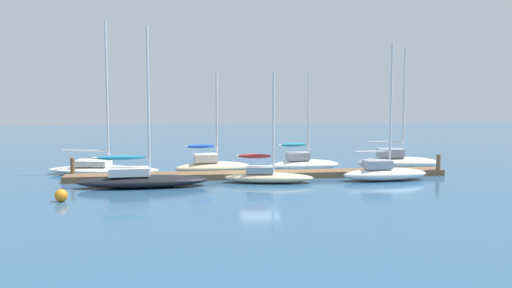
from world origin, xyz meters
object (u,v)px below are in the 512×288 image
object	(u,v)px
sailboat_2	(212,165)
sailboat_5	(384,172)
sailboat_3	(267,175)
sailboat_4	(304,163)
sailboat_1	(141,178)
sailboat_6	(397,161)
sailboat_0	(102,168)
mooring_buoy_orange	(61,195)

from	to	relation	value
sailboat_2	sailboat_5	xyz separation A→B (m)	(10.52, -4.27, -0.03)
sailboat_3	sailboat_4	distance (m)	5.64
sailboat_1	sailboat_2	bearing A→B (deg)	46.15
sailboat_2	sailboat_6	world-z (taller)	sailboat_6
sailboat_0	sailboat_6	world-z (taller)	sailboat_0
sailboat_0	sailboat_5	size ratio (longest dim) A/B	1.21
sailboat_1	sailboat_5	distance (m)	14.87
sailboat_3	sailboat_5	bearing A→B (deg)	9.03
sailboat_1	mooring_buoy_orange	world-z (taller)	sailboat_1
sailboat_2	sailboat_4	bearing A→B (deg)	-2.85
sailboat_0	sailboat_4	distance (m)	13.76
sailboat_0	sailboat_1	distance (m)	6.21
sailboat_1	sailboat_5	world-z (taller)	sailboat_1
sailboat_5	sailboat_6	bearing A→B (deg)	56.71
sailboat_1	sailboat_4	xyz separation A→B (m)	(10.76, 5.23, 0.04)
sailboat_0	sailboat_2	xyz separation A→B (m)	(7.34, -0.65, 0.12)
sailboat_5	mooring_buoy_orange	distance (m)	18.98
mooring_buoy_orange	sailboat_0	bearing A→B (deg)	86.03
sailboat_3	mooring_buoy_orange	xyz separation A→B (m)	(-11.13, -4.33, -0.16)
sailboat_0	sailboat_3	bearing A→B (deg)	-13.48
sailboat_1	sailboat_3	size ratio (longest dim) A/B	1.38
sailboat_0	sailboat_6	xyz separation A→B (m)	(20.66, -0.13, 0.15)
sailboat_0	sailboat_2	size ratio (longest dim) A/B	1.47
mooring_buoy_orange	sailboat_1	bearing A→B (deg)	45.51
sailboat_1	sailboat_6	bearing A→B (deg)	15.03
sailboat_3	sailboat_1	bearing A→B (deg)	-165.32
sailboat_1	sailboat_4	world-z (taller)	sailboat_1
sailboat_0	sailboat_5	distance (m)	18.53
sailboat_0	mooring_buoy_orange	world-z (taller)	sailboat_0
sailboat_2	sailboat_3	xyz separation A→B (m)	(3.15, -4.16, -0.10)
sailboat_1	sailboat_5	size ratio (longest dim) A/B	1.09
sailboat_1	sailboat_5	bearing A→B (deg)	0.31
sailboat_3	sailboat_5	size ratio (longest dim) A/B	0.79
sailboat_2	sailboat_1	bearing A→B (deg)	-138.96
sailboat_4	sailboat_5	bearing A→B (deg)	-53.01
sailboat_3	sailboat_6	bearing A→B (deg)	34.56
sailboat_0	mooring_buoy_orange	distance (m)	9.16
sailboat_1	sailboat_6	distance (m)	18.43
sailboat_3	sailboat_4	bearing A→B (deg)	64.48
sailboat_2	sailboat_4	world-z (taller)	sailboat_2
sailboat_4	sailboat_6	xyz separation A→B (m)	(6.90, 0.07, 0.03)
sailboat_3	sailboat_6	xyz separation A→B (m)	(10.17, 4.67, 0.12)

